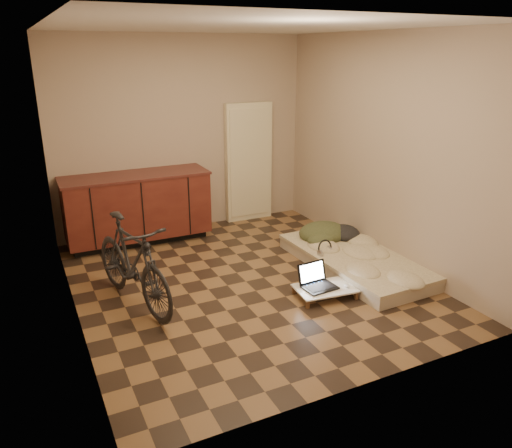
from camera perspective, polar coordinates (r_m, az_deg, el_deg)
name	(u,v)px	position (r m, az deg, el deg)	size (l,w,h in m)	color
room_shell	(245,165)	(5.06, -1.27, 6.79)	(3.50, 4.00, 2.60)	brown
cabinets	(137,208)	(6.61, -13.40, 1.82)	(1.84, 0.62, 0.91)	black
appliance_panel	(249,163)	(7.26, -0.85, 7.03)	(0.70, 0.10, 1.70)	#F0E7BD
bicycle	(132,258)	(4.96, -14.00, -3.84)	(0.45, 1.53, 0.99)	black
futon	(355,260)	(5.91, 11.24, -4.11)	(0.98, 1.95, 0.17)	beige
clothing_pile	(329,227)	(6.31, 8.35, -0.31)	(0.66, 0.55, 0.27)	#394025
headphones	(325,247)	(5.81, 7.88, -2.67)	(0.22, 0.20, 0.15)	black
lap_desk	(325,289)	(5.18, 7.89, -7.33)	(0.64, 0.45, 0.10)	brown
laptop	(317,282)	(5.17, 6.97, -6.58)	(0.35, 0.32, 0.23)	black
mouse	(347,286)	(5.22, 10.36, -6.95)	(0.05, 0.09, 0.03)	white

